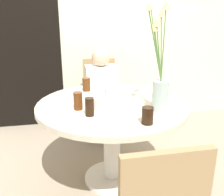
# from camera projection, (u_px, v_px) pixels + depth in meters

# --- Properties ---
(ground_plane) EXTENTS (16.00, 16.00, 0.00)m
(ground_plane) POSITION_uv_depth(u_px,v_px,m) (112.00, 178.00, 2.20)
(ground_plane) COLOR gray
(wall_back) EXTENTS (8.00, 0.05, 2.60)m
(wall_back) POSITION_uv_depth(u_px,v_px,m) (91.00, 21.00, 3.05)
(wall_back) COLOR beige
(wall_back) RESTS_ON ground_plane
(doorway_panel) EXTENTS (0.90, 0.01, 2.05)m
(doorway_panel) POSITION_uv_depth(u_px,v_px,m) (22.00, 46.00, 2.96)
(doorway_panel) COLOR black
(doorway_panel) RESTS_ON ground_plane
(dining_table) EXTENTS (1.19, 1.19, 0.71)m
(dining_table) POSITION_uv_depth(u_px,v_px,m) (112.00, 119.00, 2.02)
(dining_table) COLOR beige
(dining_table) RESTS_ON ground_plane
(chair_near_front) EXTENTS (0.42, 0.42, 0.89)m
(chair_near_front) POSITION_uv_depth(u_px,v_px,m) (100.00, 93.00, 2.95)
(chair_near_front) COLOR beige
(chair_near_front) RESTS_ON ground_plane
(birthday_cake) EXTENTS (0.23, 0.23, 0.13)m
(birthday_cake) POSITION_uv_depth(u_px,v_px,m) (105.00, 101.00, 1.88)
(birthday_cake) COLOR white
(birthday_cake) RESTS_ON dining_table
(flower_vase) EXTENTS (0.20, 0.26, 0.75)m
(flower_vase) POSITION_uv_depth(u_px,v_px,m) (160.00, 80.00, 1.76)
(flower_vase) COLOR #9EB2AD
(flower_vase) RESTS_ON dining_table
(side_plate) EXTENTS (0.19, 0.19, 0.01)m
(side_plate) POSITION_uv_depth(u_px,v_px,m) (65.00, 98.00, 2.06)
(side_plate) COLOR silver
(side_plate) RESTS_ON dining_table
(drink_glass_0) EXTENTS (0.07, 0.07, 0.13)m
(drink_glass_0) POSITION_uv_depth(u_px,v_px,m) (78.00, 101.00, 1.82)
(drink_glass_0) COLOR #51280F
(drink_glass_0) RESTS_ON dining_table
(drink_glass_1) EXTENTS (0.07, 0.07, 0.12)m
(drink_glass_1) POSITION_uv_depth(u_px,v_px,m) (86.00, 84.00, 2.27)
(drink_glass_1) COLOR #51280F
(drink_glass_1) RESTS_ON dining_table
(drink_glass_2) EXTENTS (0.08, 0.08, 0.11)m
(drink_glass_2) POSITION_uv_depth(u_px,v_px,m) (148.00, 116.00, 1.58)
(drink_glass_2) COLOR black
(drink_glass_2) RESTS_ON dining_table
(drink_glass_3) EXTENTS (0.06, 0.06, 0.13)m
(drink_glass_3) POSITION_uv_depth(u_px,v_px,m) (90.00, 107.00, 1.70)
(drink_glass_3) COLOR black
(drink_glass_3) RESTS_ON dining_table
(person_guest) EXTENTS (0.34, 0.24, 1.05)m
(person_guest) POSITION_uv_depth(u_px,v_px,m) (102.00, 97.00, 2.80)
(person_guest) COLOR #383333
(person_guest) RESTS_ON ground_plane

